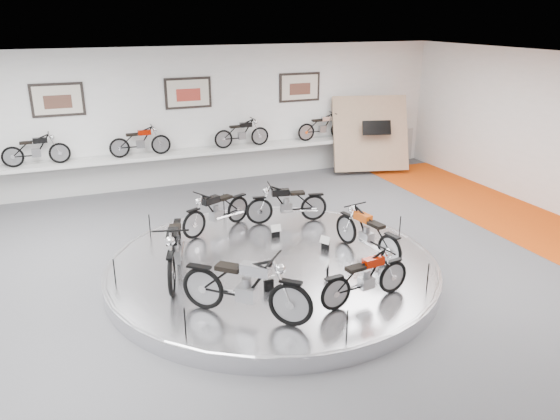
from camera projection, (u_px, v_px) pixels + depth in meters
name	position (u px, v px, depth m)	size (l,w,h in m)	color
floor	(278.00, 282.00, 10.48)	(16.00, 16.00, 0.00)	#4E4E50
ceiling	(278.00, 68.00, 9.12)	(16.00, 16.00, 0.00)	white
wall_back	(189.00, 117.00, 15.90)	(16.00, 16.00, 0.00)	white
orange_carpet_strip	(545.00, 231.00, 12.87)	(2.40, 12.60, 0.01)	#D0440C
dado_band	(192.00, 165.00, 16.38)	(15.68, 0.04, 1.10)	#BCBCBA
display_platform	(273.00, 268.00, 10.69)	(6.40, 6.40, 0.30)	silver
platform_rim	(273.00, 263.00, 10.65)	(6.40, 6.40, 0.10)	#B2B2BA
shelf	(194.00, 153.00, 15.98)	(11.00, 0.55, 0.10)	silver
poster_left	(58.00, 100.00, 14.40)	(1.35, 0.06, 0.88)	beige
poster_center	(188.00, 93.00, 15.63)	(1.35, 0.06, 0.88)	beige
poster_right	(300.00, 87.00, 16.86)	(1.35, 0.06, 0.88)	beige
display_panel	(370.00, 134.00, 17.34)	(2.40, 0.12, 2.40)	tan
shelf_bike_a	(36.00, 152.00, 14.36)	(1.22, 0.42, 0.73)	black
shelf_bike_b	(140.00, 143.00, 15.31)	(1.22, 0.42, 0.73)	#8D1100
shelf_bike_c	(242.00, 135.00, 16.37)	(1.22, 0.42, 0.73)	black
shelf_bike_d	(323.00, 128.00, 17.32)	(1.22, 0.42, 0.73)	#B8B9BE
bike_a	(287.00, 203.00, 12.46)	(1.60, 0.56, 0.94)	black
bike_b	(216.00, 210.00, 12.00)	(1.61, 0.57, 0.95)	black
bike_c	(174.00, 248.00, 9.88)	(1.86, 0.66, 1.09)	black
bike_d	(245.00, 286.00, 8.50)	(1.89, 0.67, 1.11)	#B8B9BE
bike_e	(366.00, 277.00, 9.02)	(1.51, 0.53, 0.89)	#8D1100
bike_f	(367.00, 232.00, 10.79)	(1.63, 0.57, 0.96)	#C2470C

